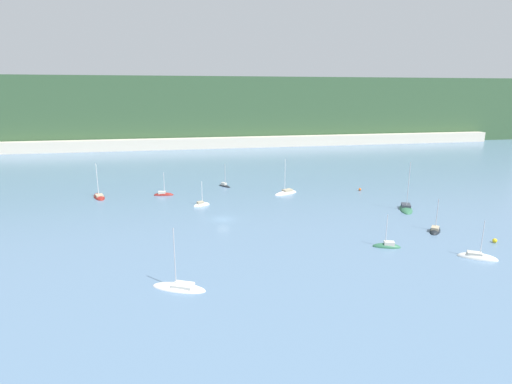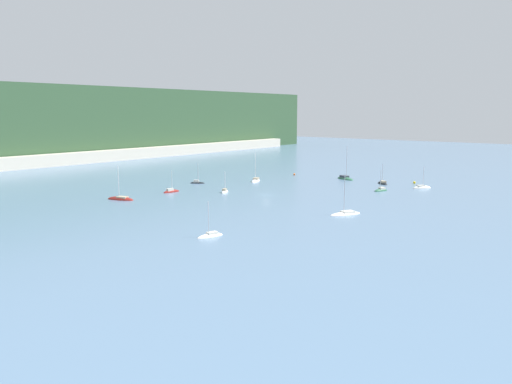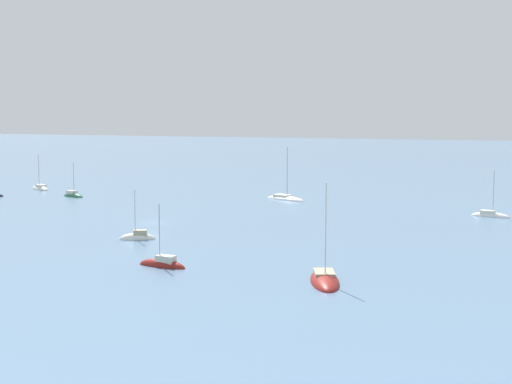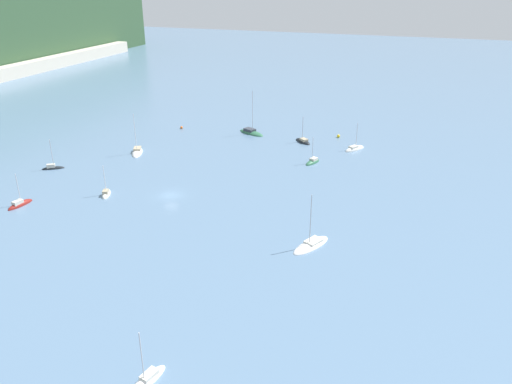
{
  "view_description": "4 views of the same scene",
  "coord_description": "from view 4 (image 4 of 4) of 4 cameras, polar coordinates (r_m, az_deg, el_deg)",
  "views": [
    {
      "loc": [
        -9.88,
        -87.97,
        28.53
      ],
      "look_at": [
        10.97,
        16.08,
        2.07
      ],
      "focal_mm": 28.0,
      "sensor_mm": 36.0,
      "label": 1
    },
    {
      "loc": [
        -114.87,
        -88.89,
        24.3
      ],
      "look_at": [
        -10.85,
        -5.01,
        2.76
      ],
      "focal_mm": 35.0,
      "sensor_mm": 36.0,
      "label": 2
    },
    {
      "loc": [
        -47.0,
        91.86,
        16.45
      ],
      "look_at": [
        -11.78,
        -11.79,
        3.65
      ],
      "focal_mm": 50.0,
      "sensor_mm": 36.0,
      "label": 3
    },
    {
      "loc": [
        -82.38,
        -47.72,
        42.18
      ],
      "look_at": [
        5.21,
        -16.87,
        1.06
      ],
      "focal_mm": 35.0,
      "sensor_mm": 36.0,
      "label": 4
    }
  ],
  "objects": [
    {
      "name": "sailboat_10",
      "position": [
        131.96,
        11.2,
        4.81
      ],
      "size": [
        6.63,
        5.29,
        8.03
      ],
      "rotation": [
        0.0,
        0.0,
        5.71
      ],
      "color": "white",
      "rests_on": "ground_plane"
    },
    {
      "name": "sailboat_7",
      "position": [
        107.31,
        -16.73,
        -0.27
      ],
      "size": [
        4.8,
        3.19,
        7.24
      ],
      "rotation": [
        0.0,
        0.0,
        0.41
      ],
      "color": "white",
      "rests_on": "ground_plane"
    },
    {
      "name": "sailboat_9",
      "position": [
        142.91,
        -0.54,
        6.77
      ],
      "size": [
        6.55,
        9.28,
        12.93
      ],
      "rotation": [
        0.0,
        0.0,
        4.26
      ],
      "color": "#2D6647",
      "rests_on": "ground_plane"
    },
    {
      "name": "mooring_buoy_0",
      "position": [
        148.85,
        -8.51,
        7.31
      ],
      "size": [
        0.76,
        0.76,
        0.76
      ],
      "color": "orange",
      "rests_on": "ground_plane"
    },
    {
      "name": "sailboat_5",
      "position": [
        108.66,
        -25.36,
        -1.34
      ],
      "size": [
        5.78,
        2.26,
        7.37
      ],
      "rotation": [
        0.0,
        0.0,
        6.15
      ],
      "color": "maroon",
      "rests_on": "ground_plane"
    },
    {
      "name": "sailboat_0",
      "position": [
        84.75,
        6.31,
        -6.07
      ],
      "size": [
        8.88,
        6.17,
        10.2
      ],
      "rotation": [
        0.0,
        0.0,
        2.7
      ],
      "color": "silver",
      "rests_on": "ground_plane"
    },
    {
      "name": "sailboat_2",
      "position": [
        125.85,
        -22.2,
        2.55
      ],
      "size": [
        3.92,
        5.02,
        7.65
      ],
      "rotation": [
        0.0,
        0.0,
        5.29
      ],
      "color": "black",
      "rests_on": "ground_plane"
    },
    {
      "name": "sailboat_4",
      "position": [
        121.13,
        6.49,
        3.4
      ],
      "size": [
        5.52,
        3.43,
        7.2
      ],
      "rotation": [
        0.0,
        0.0,
        2.8
      ],
      "color": "#2D6647",
      "rests_on": "ground_plane"
    },
    {
      "name": "ground_plane",
      "position": [
        104.13,
        -9.75,
        -0.38
      ],
      "size": [
        600.0,
        600.0,
        0.0
      ],
      "primitive_type": "plane",
      "color": "slate"
    },
    {
      "name": "mooring_buoy_1",
      "position": [
        140.98,
        9.4,
        6.33
      ],
      "size": [
        0.86,
        0.86,
        0.86
      ],
      "color": "yellow",
      "rests_on": "ground_plane"
    },
    {
      "name": "sailboat_8",
      "position": [
        61.09,
        -12.36,
        -20.37
      ],
      "size": [
        6.1,
        2.9,
        7.85
      ],
      "rotation": [
        0.0,
        0.0,
        2.92
      ],
      "color": "white",
      "rests_on": "ground_plane"
    },
    {
      "name": "sailboat_3",
      "position": [
        135.88,
        5.38,
        5.73
      ],
      "size": [
        5.46,
        5.87,
        7.73
      ],
      "rotation": [
        0.0,
        0.0,
        0.86
      ],
      "color": "black",
      "rests_on": "ground_plane"
    },
    {
      "name": "sailboat_1",
      "position": [
        130.68,
        -13.41,
        4.44
      ],
      "size": [
        8.22,
        5.56,
        11.04
      ],
      "rotation": [
        0.0,
        0.0,
        3.58
      ],
      "color": "silver",
      "rests_on": "ground_plane"
    }
  ]
}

